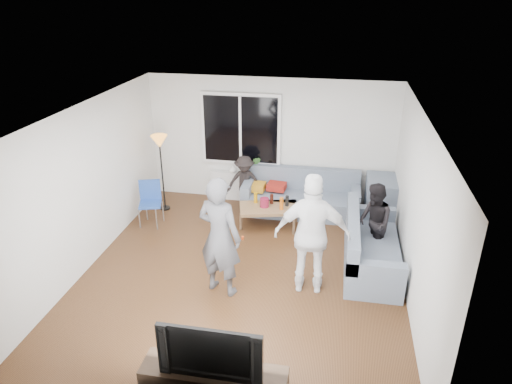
% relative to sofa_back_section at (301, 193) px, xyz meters
% --- Properties ---
extents(floor, '(5.00, 5.50, 0.04)m').
position_rel_sofa_back_section_xyz_m(floor, '(-0.70, -2.27, -0.45)').
color(floor, '#56351C').
rests_on(floor, ground).
extents(ceiling, '(5.00, 5.50, 0.04)m').
position_rel_sofa_back_section_xyz_m(ceiling, '(-0.70, -2.27, 2.20)').
color(ceiling, white).
rests_on(ceiling, ground).
extents(wall_back, '(5.00, 0.04, 2.60)m').
position_rel_sofa_back_section_xyz_m(wall_back, '(-0.70, 0.50, 0.88)').
color(wall_back, silver).
rests_on(wall_back, ground).
extents(wall_front, '(5.00, 0.04, 2.60)m').
position_rel_sofa_back_section_xyz_m(wall_front, '(-0.70, -5.04, 0.88)').
color(wall_front, silver).
rests_on(wall_front, ground).
extents(wall_left, '(0.04, 5.50, 2.60)m').
position_rel_sofa_back_section_xyz_m(wall_left, '(-3.22, -2.27, 0.88)').
color(wall_left, silver).
rests_on(wall_left, ground).
extents(wall_right, '(0.04, 5.50, 2.60)m').
position_rel_sofa_back_section_xyz_m(wall_right, '(1.82, -2.27, 0.88)').
color(wall_right, silver).
rests_on(wall_right, ground).
extents(window_frame, '(1.62, 0.06, 1.47)m').
position_rel_sofa_back_section_xyz_m(window_frame, '(-1.30, 0.42, 1.12)').
color(window_frame, white).
rests_on(window_frame, wall_back).
extents(window_glass, '(1.50, 0.02, 1.35)m').
position_rel_sofa_back_section_xyz_m(window_glass, '(-1.30, 0.38, 1.12)').
color(window_glass, black).
rests_on(window_glass, window_frame).
extents(window_mullion, '(0.05, 0.03, 1.35)m').
position_rel_sofa_back_section_xyz_m(window_mullion, '(-1.30, 0.37, 1.12)').
color(window_mullion, white).
rests_on(window_mullion, window_frame).
extents(radiator, '(1.30, 0.12, 0.62)m').
position_rel_sofa_back_section_xyz_m(radiator, '(-1.30, 0.38, -0.11)').
color(radiator, silver).
rests_on(radiator, floor).
extents(potted_plant, '(0.21, 0.17, 0.39)m').
position_rel_sofa_back_section_xyz_m(potted_plant, '(-0.99, 0.35, 0.39)').
color(potted_plant, '#396E2C').
rests_on(potted_plant, radiator).
extents(vase, '(0.16, 0.16, 0.15)m').
position_rel_sofa_back_section_xyz_m(vase, '(-1.47, 0.35, 0.27)').
color(vase, white).
rests_on(vase, radiator).
extents(sofa_back_section, '(2.30, 0.85, 0.85)m').
position_rel_sofa_back_section_xyz_m(sofa_back_section, '(0.00, 0.00, 0.00)').
color(sofa_back_section, slate).
rests_on(sofa_back_section, floor).
extents(sofa_right_section, '(2.00, 0.85, 0.85)m').
position_rel_sofa_back_section_xyz_m(sofa_right_section, '(1.32, -1.70, 0.00)').
color(sofa_right_section, slate).
rests_on(sofa_right_section, floor).
extents(sofa_corner, '(0.85, 0.85, 0.85)m').
position_rel_sofa_back_section_xyz_m(sofa_corner, '(1.68, 0.00, 0.00)').
color(sofa_corner, slate).
rests_on(sofa_corner, floor).
extents(cushion_yellow, '(0.40, 0.34, 0.14)m').
position_rel_sofa_back_section_xyz_m(cushion_yellow, '(-0.92, -0.02, 0.09)').
color(cushion_yellow, orange).
rests_on(cushion_yellow, sofa_back_section).
extents(cushion_red, '(0.39, 0.34, 0.13)m').
position_rel_sofa_back_section_xyz_m(cushion_red, '(-0.50, 0.06, 0.09)').
color(cushion_red, maroon).
rests_on(cushion_red, sofa_back_section).
extents(coffee_table, '(1.21, 0.85, 0.40)m').
position_rel_sofa_back_section_xyz_m(coffee_table, '(-0.53, -0.66, -0.22)').
color(coffee_table, olive).
rests_on(coffee_table, floor).
extents(pitcher, '(0.17, 0.17, 0.17)m').
position_rel_sofa_back_section_xyz_m(pitcher, '(-0.62, -0.67, 0.06)').
color(pitcher, maroon).
rests_on(pitcher, coffee_table).
extents(side_chair, '(0.50, 0.50, 0.86)m').
position_rel_sofa_back_section_xyz_m(side_chair, '(-2.75, -1.03, 0.01)').
color(side_chair, '#234698').
rests_on(side_chair, floor).
extents(floor_lamp, '(0.32, 0.32, 1.56)m').
position_rel_sofa_back_section_xyz_m(floor_lamp, '(-2.75, -0.34, 0.36)').
color(floor_lamp, orange).
rests_on(floor_lamp, floor).
extents(player_left, '(0.77, 0.62, 1.84)m').
position_rel_sofa_back_section_xyz_m(player_left, '(-0.92, -2.80, 0.50)').
color(player_left, '#45454A').
rests_on(player_left, floor).
extents(player_right, '(1.12, 0.51, 1.87)m').
position_rel_sofa_back_section_xyz_m(player_right, '(0.38, -2.52, 0.51)').
color(player_right, white).
rests_on(player_right, floor).
extents(spectator_right, '(0.67, 0.76, 1.33)m').
position_rel_sofa_back_section_xyz_m(spectator_right, '(1.32, -1.47, 0.24)').
color(spectator_right, black).
rests_on(spectator_right, floor).
extents(spectator_back, '(0.79, 0.55, 1.12)m').
position_rel_sofa_back_section_xyz_m(spectator_back, '(-1.15, 0.03, 0.14)').
color(spectator_back, black).
rests_on(spectator_back, floor).
extents(television, '(1.12, 0.15, 0.64)m').
position_rel_sofa_back_section_xyz_m(television, '(-0.49, -4.77, 0.34)').
color(television, black).
rests_on(television, tv_console).
extents(bottle_e, '(0.07, 0.07, 0.20)m').
position_rel_sofa_back_section_xyz_m(bottle_e, '(-0.21, -0.56, 0.08)').
color(bottle_e, black).
rests_on(bottle_e, coffee_table).
extents(bottle_c, '(0.07, 0.07, 0.20)m').
position_rel_sofa_back_section_xyz_m(bottle_c, '(-0.51, -0.52, 0.07)').
color(bottle_c, black).
rests_on(bottle_c, coffee_table).
extents(bottle_a, '(0.07, 0.07, 0.21)m').
position_rel_sofa_back_section_xyz_m(bottle_a, '(-0.82, -0.53, 0.08)').
color(bottle_a, '#C78A0B').
rests_on(bottle_a, coffee_table).
extents(bottle_d, '(0.07, 0.07, 0.24)m').
position_rel_sofa_back_section_xyz_m(bottle_d, '(-0.29, -0.73, 0.09)').
color(bottle_d, '#D46112').
rests_on(bottle_d, coffee_table).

